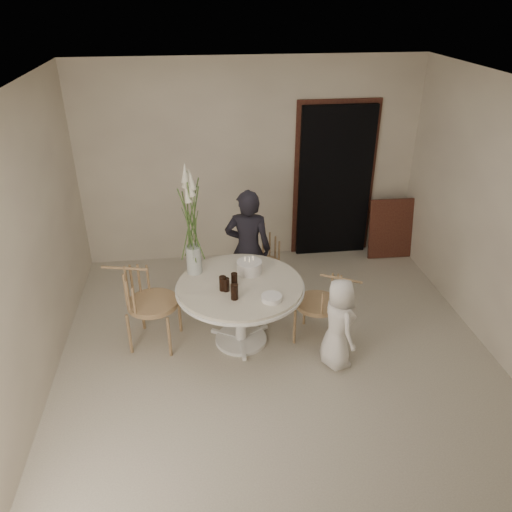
{
  "coord_description": "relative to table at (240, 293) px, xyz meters",
  "views": [
    {
      "loc": [
        -0.74,
        -4.1,
        3.42
      ],
      "look_at": [
        -0.18,
        0.3,
        1.01
      ],
      "focal_mm": 35.0,
      "sensor_mm": 36.0,
      "label": 1
    }
  ],
  "objects": [
    {
      "name": "ground",
      "position": [
        0.35,
        -0.25,
        -0.62
      ],
      "size": [
        4.5,
        4.5,
        0.0
      ],
      "primitive_type": "plane",
      "color": "beige",
      "rests_on": "ground"
    },
    {
      "name": "room_shell",
      "position": [
        0.35,
        -0.25,
        1.0
      ],
      "size": [
        4.5,
        4.5,
        4.5
      ],
      "color": "white",
      "rests_on": "ground"
    },
    {
      "name": "doorway",
      "position": [
        1.5,
        1.94,
        0.43
      ],
      "size": [
        1.0,
        0.1,
        2.1
      ],
      "primitive_type": "cube",
      "color": "black",
      "rests_on": "ground"
    },
    {
      "name": "door_trim",
      "position": [
        1.5,
        1.98,
        0.49
      ],
      "size": [
        1.12,
        0.03,
        2.22
      ],
      "primitive_type": "cube",
      "color": "brown",
      "rests_on": "ground"
    },
    {
      "name": "table",
      "position": [
        0.0,
        0.0,
        0.0
      ],
      "size": [
        1.33,
        1.33,
        0.73
      ],
      "color": "white",
      "rests_on": "ground"
    },
    {
      "name": "picture_frame",
      "position": [
        2.3,
        1.7,
        -0.2
      ],
      "size": [
        0.64,
        0.2,
        0.84
      ],
      "primitive_type": "cube",
      "rotation": [
        -0.17,
        0.0,
        -0.02
      ],
      "color": "brown",
      "rests_on": "ground"
    },
    {
      "name": "chair_far",
      "position": [
        0.37,
        0.98,
        -0.09
      ],
      "size": [
        0.51,
        0.54,
        0.81
      ],
      "rotation": [
        0.0,
        0.0,
        -0.21
      ],
      "color": "tan",
      "rests_on": "ground"
    },
    {
      "name": "chair_right",
      "position": [
        0.92,
        -0.09,
        -0.09
      ],
      "size": [
        0.61,
        0.59,
        0.82
      ],
      "rotation": [
        0.0,
        0.0,
        -2.07
      ],
      "color": "tan",
      "rests_on": "ground"
    },
    {
      "name": "chair_left",
      "position": [
        -1.04,
        0.13,
        -0.02
      ],
      "size": [
        0.62,
        0.59,
        0.92
      ],
      "rotation": [
        0.0,
        0.0,
        1.33
      ],
      "color": "tan",
      "rests_on": "ground"
    },
    {
      "name": "girl",
      "position": [
        0.17,
        0.74,
        0.12
      ],
      "size": [
        0.6,
        0.45,
        1.46
      ],
      "primitive_type": "imported",
      "rotation": [
        0.0,
        0.0,
        2.93
      ],
      "color": "black",
      "rests_on": "ground"
    },
    {
      "name": "boy",
      "position": [
        0.92,
        -0.48,
        -0.13
      ],
      "size": [
        0.4,
        0.53,
        0.98
      ],
      "primitive_type": "imported",
      "rotation": [
        0.0,
        0.0,
        1.78
      ],
      "color": "white",
      "rests_on": "ground"
    },
    {
      "name": "birthday_cake",
      "position": [
        0.12,
        0.22,
        0.18
      ],
      "size": [
        0.27,
        0.27,
        0.18
      ],
      "rotation": [
        0.0,
        0.0,
        0.36
      ],
      "color": "white",
      "rests_on": "table"
    },
    {
      "name": "cola_tumbler_a",
      "position": [
        -0.15,
        -0.12,
        0.18
      ],
      "size": [
        0.09,
        0.09,
        0.14
      ],
      "primitive_type": "cylinder",
      "rotation": [
        0.0,
        0.0,
        0.39
      ],
      "color": "black",
      "rests_on": "table"
    },
    {
      "name": "cola_tumbler_b",
      "position": [
        -0.08,
        -0.27,
        0.19
      ],
      "size": [
        0.09,
        0.09,
        0.16
      ],
      "primitive_type": "cylinder",
      "rotation": [
        0.0,
        0.0,
        -0.28
      ],
      "color": "black",
      "rests_on": "table"
    },
    {
      "name": "cola_tumbler_c",
      "position": [
        -0.18,
        -0.1,
        0.19
      ],
      "size": [
        0.07,
        0.07,
        0.15
      ],
      "primitive_type": "cylinder",
      "rotation": [
        0.0,
        0.0,
        -0.03
      ],
      "color": "black",
      "rests_on": "table"
    },
    {
      "name": "cola_tumbler_d",
      "position": [
        -0.06,
        -0.03,
        0.19
      ],
      "size": [
        0.08,
        0.08,
        0.14
      ],
      "primitive_type": "cylinder",
      "rotation": [
        0.0,
        0.0,
        0.24
      ],
      "color": "black",
      "rests_on": "table"
    },
    {
      "name": "plate_stack",
      "position": [
        0.27,
        -0.34,
        0.14
      ],
      "size": [
        0.25,
        0.25,
        0.05
      ],
      "primitive_type": "cylinder",
      "rotation": [
        0.0,
        0.0,
        0.24
      ],
      "color": "white",
      "rests_on": "table"
    },
    {
      "name": "flower_vase",
      "position": [
        -0.46,
        0.3,
        0.68
      ],
      "size": [
        0.16,
        0.16,
        1.2
      ],
      "rotation": [
        0.0,
        0.0,
        -0.1
      ],
      "color": "silver",
      "rests_on": "table"
    }
  ]
}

